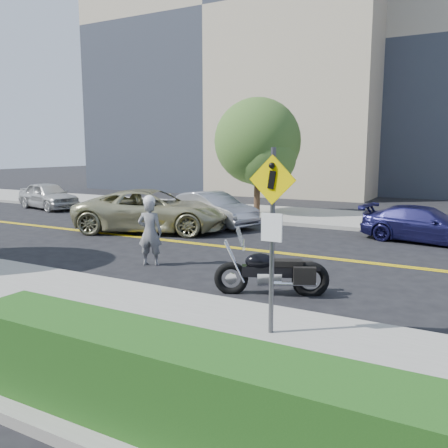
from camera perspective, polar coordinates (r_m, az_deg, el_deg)
ground_plane at (r=15.26m, az=0.43°, el=-2.80°), size 120.00×120.00×0.00m
sidewalk_near at (r=9.56m, az=-21.80°, el=-10.25°), size 60.00×5.00×0.15m
sidewalk_far at (r=22.04m, az=9.72°, el=0.93°), size 60.00×5.00×0.15m
building_left at (r=40.19m, az=2.98°, el=22.48°), size 22.00×14.00×25.00m
hedge at (r=4.70m, az=12.02°, el=-22.92°), size 9.00×0.90×1.00m
pedestrian_sign at (r=7.51m, az=5.81°, el=0.07°), size 0.78×0.08×3.00m
motorcyclist at (r=12.90m, az=-8.91°, el=-0.78°), size 0.77×0.64×1.91m
motorcycle at (r=10.27m, az=5.80°, el=-4.52°), size 2.47×1.66×1.45m
suv at (r=18.27m, az=-8.61°, el=1.61°), size 6.34×4.53×1.60m
parked_car_white at (r=26.63m, az=-20.39°, el=3.23°), size 4.40×2.58×1.41m
parked_car_silver at (r=19.37m, az=-1.47°, el=1.80°), size 4.46×2.67×1.39m
parked_car_blue at (r=17.35m, az=22.96°, el=-0.06°), size 4.35×2.24×1.21m
tree_far_a at (r=22.35m, az=4.06°, el=9.87°), size 4.01×4.01×5.48m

